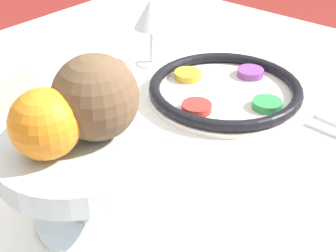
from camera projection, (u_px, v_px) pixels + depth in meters
name	position (u px, v px, depth m)	size (l,w,h in m)	color
dining_table	(140.00, 252.00, 1.06)	(1.20, 1.01, 0.77)	white
seder_plate	(225.00, 90.00, 0.87)	(0.28, 0.28, 0.03)	silver
wine_glass	(151.00, 16.00, 0.94)	(0.07, 0.07, 0.14)	silver
fruit_stand	(78.00, 162.00, 0.55)	(0.19, 0.19, 0.12)	silver
orange_fruit	(45.00, 124.00, 0.50)	(0.08, 0.08, 0.08)	orange
coconut	(95.00, 97.00, 0.53)	(0.10, 0.10, 0.10)	brown
bread_plate	(13.00, 93.00, 0.87)	(0.19, 0.19, 0.02)	silver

